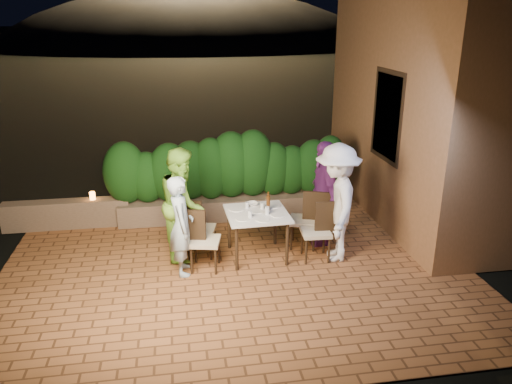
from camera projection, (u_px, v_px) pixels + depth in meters
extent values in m
plane|color=black|center=(238.00, 277.00, 7.35)|extent=(400.00, 400.00, 0.00)
cube|color=brown|center=(234.00, 264.00, 7.84)|extent=(7.00, 6.00, 0.15)
cube|color=#95623A|center=(421.00, 82.00, 8.93)|extent=(1.60, 5.00, 5.00)
cube|color=black|center=(389.00, 116.00, 8.51)|extent=(0.08, 1.00, 1.40)
cube|color=black|center=(388.00, 116.00, 8.51)|extent=(0.06, 1.15, 1.55)
cube|color=brown|center=(233.00, 207.00, 9.45)|extent=(4.20, 0.55, 0.40)
cube|color=brown|center=(67.00, 214.00, 8.97)|extent=(2.20, 0.30, 0.50)
ellipsoid|color=black|center=(194.00, 78.00, 64.79)|extent=(52.00, 40.00, 22.00)
cylinder|color=white|center=(242.00, 219.00, 7.44)|extent=(0.21, 0.21, 0.01)
cylinder|color=white|center=(236.00, 209.00, 7.81)|extent=(0.24, 0.24, 0.01)
cylinder|color=white|center=(277.00, 215.00, 7.57)|extent=(0.20, 0.20, 0.01)
cylinder|color=white|center=(272.00, 206.00, 7.94)|extent=(0.25, 0.25, 0.01)
cylinder|color=white|center=(258.00, 211.00, 7.73)|extent=(0.21, 0.21, 0.01)
cylinder|color=white|center=(263.00, 220.00, 7.41)|extent=(0.21, 0.21, 0.01)
cylinder|color=silver|center=(250.00, 214.00, 7.49)|extent=(0.06, 0.06, 0.11)
cylinder|color=silver|center=(247.00, 205.00, 7.85)|extent=(0.06, 0.06, 0.10)
cylinder|color=silver|center=(267.00, 210.00, 7.61)|extent=(0.07, 0.07, 0.12)
cylinder|color=silver|center=(262.00, 206.00, 7.82)|extent=(0.06, 0.06, 0.10)
imported|color=white|center=(252.00, 204.00, 7.98)|extent=(0.23, 0.23, 0.04)
imported|color=#A7C4D7|center=(181.00, 226.00, 7.21)|extent=(0.38, 0.56, 1.50)
imported|color=#8AD241|center=(183.00, 203.00, 7.71)|extent=(0.71, 0.89, 1.76)
imported|color=white|center=(337.00, 203.00, 7.60)|extent=(0.91, 1.31, 1.85)
imported|color=#61246C|center=(323.00, 193.00, 8.16)|extent=(0.43, 1.03, 1.75)
cylinder|color=orange|center=(92.00, 196.00, 8.94)|extent=(0.10, 0.10, 0.14)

